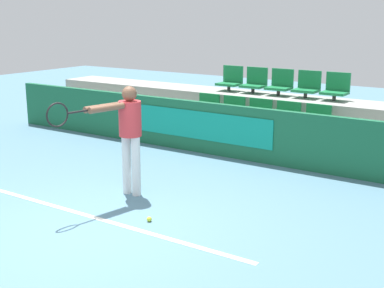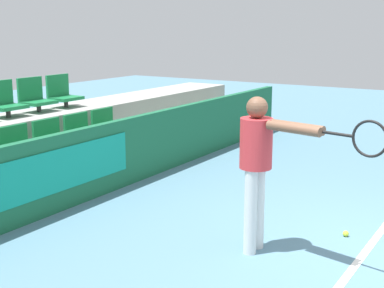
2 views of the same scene
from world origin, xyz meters
name	(u,v)px [view 1 (image 1 of 2)]	position (x,y,z in m)	size (l,w,h in m)	color
ground_plane	(85,229)	(0.00, 0.00, 0.00)	(30.00, 30.00, 0.00)	slate
court_baseline	(104,220)	(0.00, 0.35, 0.00)	(4.42, 0.08, 0.01)	white
barrier_wall	(240,133)	(-0.02, 3.96, 0.49)	(11.60, 0.14, 0.98)	#19603D
bleacher_tier_front	(255,140)	(0.00, 4.51, 0.24)	(11.20, 0.95, 0.49)	#9E9E99
bleacher_tier_middle	(276,119)	(0.00, 5.46, 0.49)	(11.20, 0.95, 0.97)	#9E9E99
stadium_chair_0	(207,109)	(-1.16, 4.63, 0.71)	(0.47, 0.39, 0.53)	#333333
stadium_chair_1	(232,112)	(-0.58, 4.63, 0.71)	(0.47, 0.39, 0.53)	#333333
stadium_chair_2	(258,115)	(0.00, 4.63, 0.71)	(0.47, 0.39, 0.53)	#333333
stadium_chair_3	(286,118)	(0.58, 4.63, 0.71)	(0.47, 0.39, 0.53)	#333333
stadium_chair_4	(316,122)	(1.16, 4.63, 0.71)	(0.47, 0.39, 0.53)	#333333
stadium_chair_5	(231,80)	(-1.16, 5.58, 1.20)	(0.47, 0.39, 0.53)	#333333
stadium_chair_6	(255,82)	(-0.58, 5.58, 1.20)	(0.47, 0.39, 0.53)	#333333
stadium_chair_7	(280,84)	(0.00, 5.58, 1.20)	(0.47, 0.39, 0.53)	#333333
stadium_chair_8	(307,86)	(0.58, 5.58, 1.20)	(0.47, 0.39, 0.53)	#333333
stadium_chair_9	(336,88)	(1.16, 5.58, 1.20)	(0.47, 0.39, 0.53)	#333333
tennis_player	(127,129)	(-0.39, 1.28, 1.00)	(0.42, 1.47, 1.60)	silver
tennis_ball	(149,219)	(0.50, 0.64, 0.03)	(0.07, 0.07, 0.07)	#CCDB33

